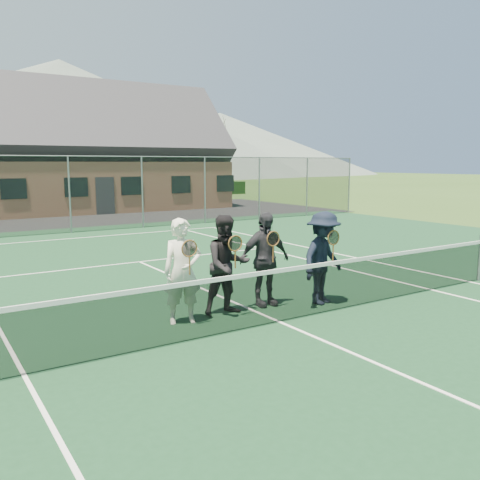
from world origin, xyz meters
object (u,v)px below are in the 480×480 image
Objects in this scene: tennis_net at (280,293)px; clubhouse at (90,142)px; player_b at (227,265)px; player_a at (182,271)px; player_c at (265,259)px; player_d at (323,258)px.

tennis_net is 24.57m from clubhouse.
clubhouse is at bearing 78.99° from player_b.
tennis_net is at bearing -32.34° from player_a.
clubhouse is at bearing 81.09° from player_c.
clubhouse is 8.67× the size of player_d.
player_b is at bearing 2.65° from player_a.
clubhouse reaches higher than player_c.
player_c is (0.40, 1.02, 0.38)m from tennis_net.
tennis_net is 6.49× the size of player_d.
tennis_net is 6.49× the size of player_a.
player_a is (-1.40, 0.89, 0.38)m from tennis_net.
tennis_net is at bearing -99.46° from clubhouse.
player_b and player_c have the same top height.
player_a is 1.00× the size of player_d.
player_c is at bearing 4.16° from player_a.
player_c is at bearing 153.87° from player_d.
player_d reaches higher than tennis_net.
player_a is 1.00× the size of player_b.
player_b is (-0.49, 0.93, 0.38)m from tennis_net.
player_c is at bearing 68.75° from tennis_net.
tennis_net is 1.12m from player_b.
player_b and player_d have the same top height.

